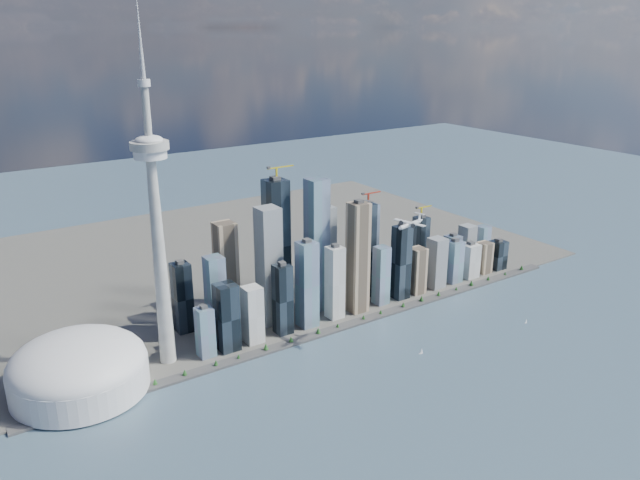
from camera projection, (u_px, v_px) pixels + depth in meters
ground at (437, 392)px, 931.61m from camera, size 4000.00×4000.00×0.00m
seawall at (339, 328)px, 1127.09m from camera, size 1100.00×22.00×4.00m
land at (229, 256)px, 1480.29m from camera, size 1400.00×900.00×3.00m
shoreline_trees at (339, 324)px, 1124.90m from camera, size 960.53×7.20×8.80m
skyscraper_cluster at (339, 263)px, 1199.56m from camera, size 736.00×142.00×276.53m
needle_tower at (156, 224)px, 939.83m from camera, size 56.00×56.00×550.50m
dome_stadium at (79, 368)px, 921.32m from camera, size 200.00×200.00×86.00m
airplane at (411, 224)px, 1007.99m from camera, size 66.54×59.26×16.36m
sailboat_west at (421, 352)px, 1040.13m from camera, size 7.59×3.91×10.59m
sailboat_east at (526, 322)px, 1148.61m from camera, size 6.43×2.52×8.88m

